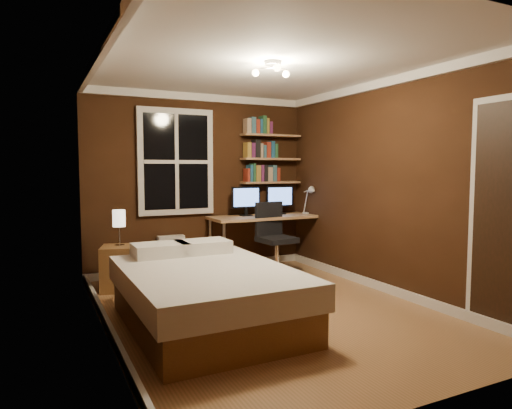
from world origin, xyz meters
name	(u,v)px	position (x,y,z in m)	size (l,w,h in m)	color
floor	(268,310)	(0.00, 0.00, 0.00)	(4.20, 4.20, 0.00)	olive
wall_back	(200,183)	(0.00, 2.10, 1.25)	(3.20, 0.04, 2.50)	black
wall_left	(102,193)	(-1.60, 0.00, 1.25)	(0.04, 4.20, 2.50)	black
wall_right	(390,187)	(1.60, 0.00, 1.25)	(0.04, 4.20, 2.50)	black
ceiling	(268,63)	(0.00, 0.00, 2.50)	(3.20, 4.20, 0.02)	white
window	(176,162)	(-0.35, 2.06, 1.55)	(1.06, 0.06, 1.46)	silver
ceiling_fixture	(273,72)	(0.00, -0.10, 2.40)	(0.44, 0.44, 0.18)	beige
bookshelf_lower	(271,182)	(1.08, 1.98, 1.25)	(0.92, 0.22, 0.03)	#AB7A53
books_row_lower	(271,174)	(1.08, 1.98, 1.38)	(0.54, 0.16, 0.23)	maroon
bookshelf_middle	(271,159)	(1.08, 1.98, 1.60)	(0.92, 0.22, 0.03)	#AB7A53
books_row_middle	(271,150)	(1.08, 1.98, 1.73)	(0.48, 0.16, 0.23)	navy
bookshelf_upper	(271,135)	(1.08, 1.98, 1.95)	(0.92, 0.22, 0.03)	#AB7A53
books_row_upper	(271,127)	(1.08, 1.98, 2.08)	(0.42, 0.16, 0.23)	#245532
bed	(206,294)	(-0.72, -0.12, 0.29)	(1.46, 2.01, 0.68)	brown
nightstand	(120,268)	(-1.22, 1.49, 0.27)	(0.43, 0.43, 0.53)	brown
bedside_lamp	(119,228)	(-1.22, 1.49, 0.75)	(0.15, 0.15, 0.43)	#EEE2C6
radiator	(171,255)	(-0.46, 2.00, 0.27)	(0.36, 0.13, 0.54)	silver
desk	(266,220)	(0.89, 1.77, 0.72)	(1.64, 0.61, 0.78)	#AB7A53
monitor_left	(246,201)	(0.61, 1.85, 0.99)	(0.44, 0.12, 0.42)	black
monitor_right	(280,200)	(1.17, 1.85, 0.99)	(0.44, 0.12, 0.42)	black
desk_lamp	(309,199)	(1.56, 1.67, 1.00)	(0.14, 0.32, 0.44)	silver
office_chair	(275,247)	(0.83, 1.37, 0.38)	(0.55, 0.55, 1.00)	black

